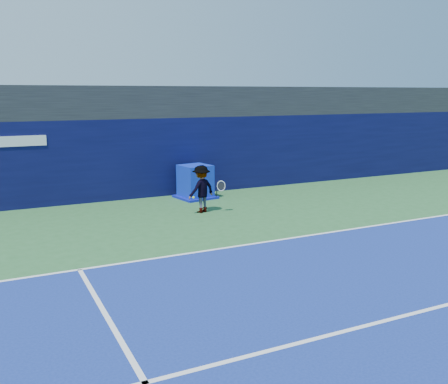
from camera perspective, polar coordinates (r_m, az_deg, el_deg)
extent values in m
plane|color=#2B6130|center=(11.25, 13.18, -9.57)|extent=(80.00, 80.00, 0.00)
cube|color=white|center=(13.57, 5.18, -5.64)|extent=(24.00, 0.10, 0.01)
cube|color=white|center=(9.91, 20.65, -12.91)|extent=(24.00, 0.10, 0.01)
cube|color=black|center=(20.72, -7.03, 10.23)|extent=(36.00, 3.00, 1.20)
cube|color=#090B36|center=(19.93, -5.95, 4.16)|extent=(36.00, 1.00, 3.00)
cube|color=#0C24B5|center=(18.97, -3.30, 1.20)|extent=(1.22, 1.22, 1.27)
cube|color=#0B13A2|center=(19.08, -3.28, -0.55)|extent=(1.52, 1.52, 0.08)
imported|color=white|center=(16.65, -2.61, 0.36)|extent=(1.16, 0.89, 1.59)
cylinder|color=black|center=(16.64, -0.84, -0.15)|extent=(0.08, 0.14, 0.25)
torus|color=white|center=(16.60, -0.33, 0.70)|extent=(0.29, 0.17, 0.28)
cylinder|color=black|center=(16.60, -0.33, 0.70)|extent=(0.25, 0.13, 0.24)
sphere|color=#B6E319|center=(15.15, -3.51, -0.62)|extent=(0.07, 0.07, 0.07)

